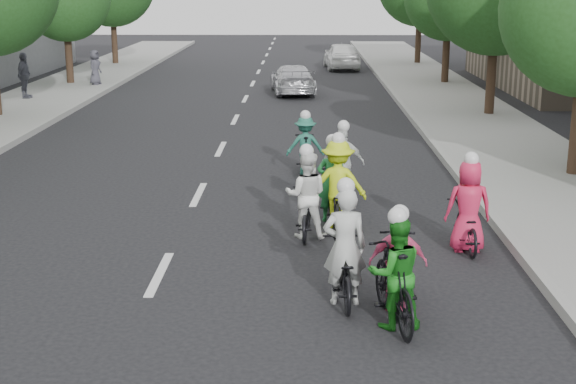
{
  "coord_description": "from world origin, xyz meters",
  "views": [
    {
      "loc": [
        2.3,
        -12.17,
        4.59
      ],
      "look_at": [
        2.06,
        1.47,
        1.0
      ],
      "focal_mm": 50.0,
      "sensor_mm": 36.0,
      "label": 1
    }
  ],
  "objects_px": {
    "cyclist_1": "(395,280)",
    "follow_car_trail": "(342,55)",
    "spectator_2": "(95,67)",
    "cyclist_6": "(306,204)",
    "cyclist_3": "(397,268)",
    "cyclist_8": "(343,171)",
    "cyclist_0": "(344,262)",
    "cyclist_7": "(305,149)",
    "follow_car_lead": "(293,79)",
    "spectator_1": "(24,75)",
    "cyclist_4": "(467,216)",
    "cyclist_2": "(337,192)",
    "cyclist_5": "(332,190)"
  },
  "relations": [
    {
      "from": "follow_car_trail",
      "to": "cyclist_8",
      "type": "bearing_deg",
      "value": 83.84
    },
    {
      "from": "cyclist_0",
      "to": "cyclist_3",
      "type": "distance_m",
      "value": 0.78
    },
    {
      "from": "cyclist_3",
      "to": "spectator_2",
      "type": "relative_size",
      "value": 1.23
    },
    {
      "from": "cyclist_5",
      "to": "cyclist_6",
      "type": "xyz_separation_m",
      "value": [
        -0.51,
        -1.06,
        0.01
      ]
    },
    {
      "from": "follow_car_lead",
      "to": "spectator_1",
      "type": "height_order",
      "value": "spectator_1"
    },
    {
      "from": "cyclist_2",
      "to": "spectator_2",
      "type": "xyz_separation_m",
      "value": [
        -9.87,
        20.65,
        0.22
      ]
    },
    {
      "from": "cyclist_6",
      "to": "follow_car_trail",
      "type": "bearing_deg",
      "value": -90.12
    },
    {
      "from": "cyclist_1",
      "to": "spectator_2",
      "type": "height_order",
      "value": "cyclist_1"
    },
    {
      "from": "cyclist_0",
      "to": "follow_car_lead",
      "type": "height_order",
      "value": "cyclist_0"
    },
    {
      "from": "cyclist_1",
      "to": "spectator_2",
      "type": "relative_size",
      "value": 1.29
    },
    {
      "from": "cyclist_5",
      "to": "cyclist_8",
      "type": "xyz_separation_m",
      "value": [
        0.3,
        1.69,
        -0.02
      ]
    },
    {
      "from": "cyclist_1",
      "to": "follow_car_trail",
      "type": "xyz_separation_m",
      "value": [
        0.86,
        33.34,
        0.07
      ]
    },
    {
      "from": "cyclist_5",
      "to": "follow_car_trail",
      "type": "height_order",
      "value": "cyclist_5"
    },
    {
      "from": "cyclist_2",
      "to": "cyclist_3",
      "type": "relative_size",
      "value": 0.99
    },
    {
      "from": "spectator_1",
      "to": "spectator_2",
      "type": "height_order",
      "value": "spectator_1"
    },
    {
      "from": "cyclist_2",
      "to": "cyclist_5",
      "type": "xyz_separation_m",
      "value": [
        -0.1,
        0.41,
        -0.07
      ]
    },
    {
      "from": "spectator_2",
      "to": "spectator_1",
      "type": "bearing_deg",
      "value": 172.78
    },
    {
      "from": "cyclist_0",
      "to": "spectator_2",
      "type": "relative_size",
      "value": 1.26
    },
    {
      "from": "cyclist_1",
      "to": "cyclist_6",
      "type": "height_order",
      "value": "cyclist_6"
    },
    {
      "from": "cyclist_0",
      "to": "follow_car_trail",
      "type": "distance_m",
      "value": 32.55
    },
    {
      "from": "cyclist_7",
      "to": "follow_car_lead",
      "type": "bearing_deg",
      "value": -91.77
    },
    {
      "from": "cyclist_0",
      "to": "cyclist_2",
      "type": "bearing_deg",
      "value": -92.83
    },
    {
      "from": "cyclist_0",
      "to": "spectator_2",
      "type": "height_order",
      "value": "cyclist_0"
    },
    {
      "from": "cyclist_0",
      "to": "cyclist_6",
      "type": "bearing_deg",
      "value": -82.08
    },
    {
      "from": "cyclist_2",
      "to": "cyclist_7",
      "type": "xyz_separation_m",
      "value": [
        -0.61,
        4.38,
        -0.07
      ]
    },
    {
      "from": "cyclist_6",
      "to": "cyclist_7",
      "type": "height_order",
      "value": "cyclist_6"
    },
    {
      "from": "cyclist_3",
      "to": "cyclist_7",
      "type": "relative_size",
      "value": 1.14
    },
    {
      "from": "cyclist_5",
      "to": "cyclist_7",
      "type": "bearing_deg",
      "value": -85.31
    },
    {
      "from": "cyclist_4",
      "to": "spectator_1",
      "type": "height_order",
      "value": "spectator_1"
    },
    {
      "from": "cyclist_4",
      "to": "cyclist_8",
      "type": "height_order",
      "value": "cyclist_4"
    },
    {
      "from": "cyclist_4",
      "to": "cyclist_5",
      "type": "relative_size",
      "value": 1.02
    },
    {
      "from": "cyclist_1",
      "to": "cyclist_8",
      "type": "distance_m",
      "value": 6.72
    },
    {
      "from": "cyclist_3",
      "to": "cyclist_6",
      "type": "bearing_deg",
      "value": -63.89
    },
    {
      "from": "cyclist_0",
      "to": "cyclist_8",
      "type": "relative_size",
      "value": 1.08
    },
    {
      "from": "cyclist_6",
      "to": "cyclist_7",
      "type": "relative_size",
      "value": 1.07
    },
    {
      "from": "spectator_2",
      "to": "cyclist_6",
      "type": "bearing_deg",
      "value": -142.55
    },
    {
      "from": "cyclist_0",
      "to": "cyclist_1",
      "type": "height_order",
      "value": "cyclist_0"
    },
    {
      "from": "cyclist_4",
      "to": "cyclist_6",
      "type": "distance_m",
      "value": 2.91
    },
    {
      "from": "cyclist_4",
      "to": "cyclist_0",
      "type": "bearing_deg",
      "value": 45.54
    },
    {
      "from": "cyclist_0",
      "to": "cyclist_6",
      "type": "height_order",
      "value": "cyclist_0"
    },
    {
      "from": "cyclist_2",
      "to": "cyclist_8",
      "type": "height_order",
      "value": "cyclist_2"
    },
    {
      "from": "cyclist_6",
      "to": "follow_car_lead",
      "type": "xyz_separation_m",
      "value": [
        -0.48,
        19.58,
        -0.02
      ]
    },
    {
      "from": "cyclist_1",
      "to": "follow_car_lead",
      "type": "xyz_separation_m",
      "value": [
        -1.67,
        23.53,
        -0.05
      ]
    },
    {
      "from": "cyclist_1",
      "to": "cyclist_8",
      "type": "relative_size",
      "value": 1.11
    },
    {
      "from": "cyclist_3",
      "to": "cyclist_7",
      "type": "xyz_separation_m",
      "value": [
        -1.3,
        8.38,
        0.0
      ]
    },
    {
      "from": "cyclist_1",
      "to": "follow_car_trail",
      "type": "height_order",
      "value": "cyclist_1"
    },
    {
      "from": "cyclist_0",
      "to": "cyclist_1",
      "type": "xyz_separation_m",
      "value": [
        0.64,
        -0.82,
        0.05
      ]
    },
    {
      "from": "cyclist_5",
      "to": "cyclist_4",
      "type": "bearing_deg",
      "value": 139.58
    },
    {
      "from": "cyclist_6",
      "to": "cyclist_7",
      "type": "bearing_deg",
      "value": -86.11
    },
    {
      "from": "cyclist_0",
      "to": "cyclist_3",
      "type": "height_order",
      "value": "cyclist_0"
    }
  ]
}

